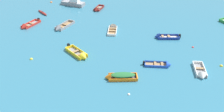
{
  "coord_description": "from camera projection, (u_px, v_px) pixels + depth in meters",
  "views": [
    {
      "loc": [
        5.85,
        -4.09,
        17.45
      ],
      "look_at": [
        0.0,
        23.0,
        0.15
      ],
      "focal_mm": 39.37,
      "sensor_mm": 36.0,
      "label": 1
    }
  ],
  "objects": [
    {
      "name": "mooring_buoy_central",
      "position": [
        129.0,
        95.0,
        26.32
      ],
      "size": [
        0.29,
        0.29,
        0.29
      ],
      "primitive_type": "sphere",
      "color": "silver",
      "rests_on": "ground_plane"
    },
    {
      "name": "rowboat_grey_distant_center",
      "position": [
        61.0,
        28.0,
        39.92
      ],
      "size": [
        2.49,
        4.44,
        1.21
      ],
      "color": "#99754C",
      "rests_on": "ground_plane"
    },
    {
      "name": "kayak_maroon_near_camera",
      "position": [
        43.0,
        13.0,
        45.61
      ],
      "size": [
        2.93,
        2.48,
        0.32
      ],
      "color": "maroon",
      "rests_on": "ground_plane"
    },
    {
      "name": "mooring_buoy_trailing",
      "position": [
        221.0,
        66.0,
        30.92
      ],
      "size": [
        0.39,
        0.39,
        0.39
      ],
      "primitive_type": "sphere",
      "color": "yellow",
      "rests_on": "ground_plane"
    },
    {
      "name": "rowboat_orange_back_row_center",
      "position": [
        118.0,
        76.0,
        28.56
      ],
      "size": [
        4.0,
        2.06,
        1.13
      ],
      "color": "#4C4C51",
      "rests_on": "ground_plane"
    },
    {
      "name": "mooring_buoy_midfield",
      "position": [
        31.0,
        59.0,
        32.27
      ],
      "size": [
        0.39,
        0.39,
        0.39
      ],
      "primitive_type": "sphere",
      "color": "yellow",
      "rests_on": "ground_plane"
    },
    {
      "name": "mooring_buoy_far_field",
      "position": [
        193.0,
        47.0,
        34.93
      ],
      "size": [
        0.31,
        0.31,
        0.31
      ],
      "primitive_type": "sphere",
      "color": "red",
      "rests_on": "ground_plane"
    },
    {
      "name": "rowboat_red_cluster_outer",
      "position": [
        27.0,
        26.0,
        40.51
      ],
      "size": [
        2.3,
        4.2,
        1.18
      ],
      "color": "gray",
      "rests_on": "ground_plane"
    },
    {
      "name": "rowboat_white_outer_right",
      "position": [
        201.0,
        74.0,
        29.21
      ],
      "size": [
        1.57,
        3.59,
        1.11
      ],
      "color": "gray",
      "rests_on": "ground_plane"
    },
    {
      "name": "mooring_buoy_between_boats_right",
      "position": [
        51.0,
        2.0,
        50.74
      ],
      "size": [
        0.44,
        0.44,
        0.44
      ],
      "primitive_type": "sphere",
      "color": "orange",
      "rests_on": "ground_plane"
    },
    {
      "name": "rowboat_maroon_midfield_left",
      "position": [
        97.0,
        10.0,
        46.84
      ],
      "size": [
        1.53,
        3.41,
        1.04
      ],
      "color": "gray",
      "rests_on": "ground_plane"
    },
    {
      "name": "rowboat_yellow_midfield_right",
      "position": [
        80.0,
        55.0,
        32.75
      ],
      "size": [
        4.01,
        3.4,
        1.17
      ],
      "color": "gray",
      "rests_on": "ground_plane"
    },
    {
      "name": "rowboat_white_cluster_inner",
      "position": [
        113.0,
        28.0,
        39.96
      ],
      "size": [
        1.73,
        3.73,
        1.21
      ],
      "color": "#99754C",
      "rests_on": "ground_plane"
    },
    {
      "name": "rowboat_blue_far_left",
      "position": [
        163.0,
        65.0,
        30.94
      ],
      "size": [
        3.63,
        1.48,
        1.01
      ],
      "color": "#99754C",
      "rests_on": "ground_plane"
    },
    {
      "name": "motor_launch_grey_far_back",
      "position": [
        71.0,
        2.0,
        49.24
      ],
      "size": [
        5.47,
        2.42,
        1.83
      ],
      "color": "gray",
      "rests_on": "ground_plane"
    },
    {
      "name": "rowboat_deep_blue_far_right",
      "position": [
        162.0,
        37.0,
        37.25
      ],
      "size": [
        4.03,
        1.91,
        1.1
      ],
      "color": "beige",
      "rests_on": "ground_plane"
    }
  ]
}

